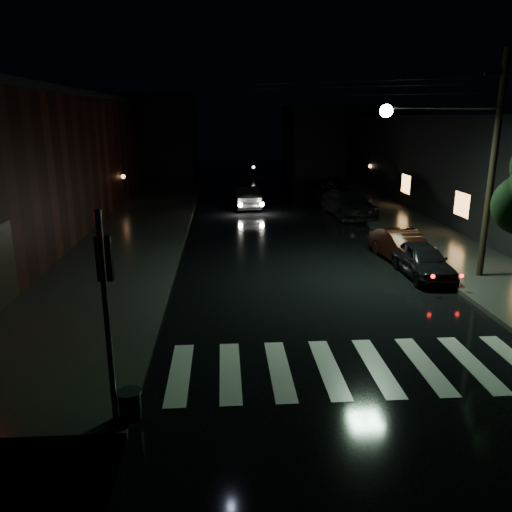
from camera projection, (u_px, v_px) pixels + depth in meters
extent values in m
plane|color=black|center=(230.00, 382.00, 11.52)|extent=(120.00, 120.00, 0.00)
cube|color=#282826|center=(124.00, 239.00, 24.62)|extent=(6.00, 44.00, 0.15)
cube|color=#282826|center=(421.00, 234.00, 25.58)|extent=(4.00, 44.00, 0.15)
cube|color=black|center=(129.00, 135.00, 53.02)|extent=(14.00, 10.00, 8.00)
cube|color=black|center=(351.00, 139.00, 54.69)|extent=(14.00, 10.00, 7.00)
cube|color=beige|center=(353.00, 367.00, 12.19)|extent=(9.00, 3.00, 0.01)
cylinder|color=slate|center=(107.00, 320.00, 9.32)|extent=(0.12, 0.12, 4.20)
cylinder|color=black|center=(130.00, 405.00, 9.83)|extent=(0.44, 0.44, 0.55)
cylinder|color=slate|center=(129.00, 392.00, 9.75)|extent=(0.48, 0.48, 0.04)
cube|color=black|center=(104.00, 258.00, 9.18)|extent=(0.28, 0.16, 0.85)
sphere|color=#0CFF33|center=(106.00, 270.00, 9.34)|extent=(0.20, 0.20, 0.20)
cylinder|color=black|center=(493.00, 168.00, 17.72)|extent=(0.24, 0.24, 8.00)
cube|color=black|center=(505.00, 74.00, 16.87)|extent=(1.40, 0.10, 0.10)
cylinder|color=slate|center=(444.00, 108.00, 17.04)|extent=(4.00, 0.08, 0.08)
sphere|color=#BFFFD8|center=(386.00, 111.00, 16.94)|extent=(0.44, 0.44, 0.44)
imported|color=black|center=(423.00, 260.00, 18.96)|extent=(1.52, 3.76, 1.28)
imported|color=black|center=(403.00, 246.00, 20.89)|extent=(1.83, 4.14, 1.32)
imported|color=black|center=(349.00, 203.00, 30.61)|extent=(2.71, 5.72, 1.61)
imported|color=black|center=(332.00, 191.00, 35.36)|extent=(3.33, 6.10, 1.62)
imported|color=black|center=(245.00, 197.00, 33.20)|extent=(1.99, 4.59, 1.47)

